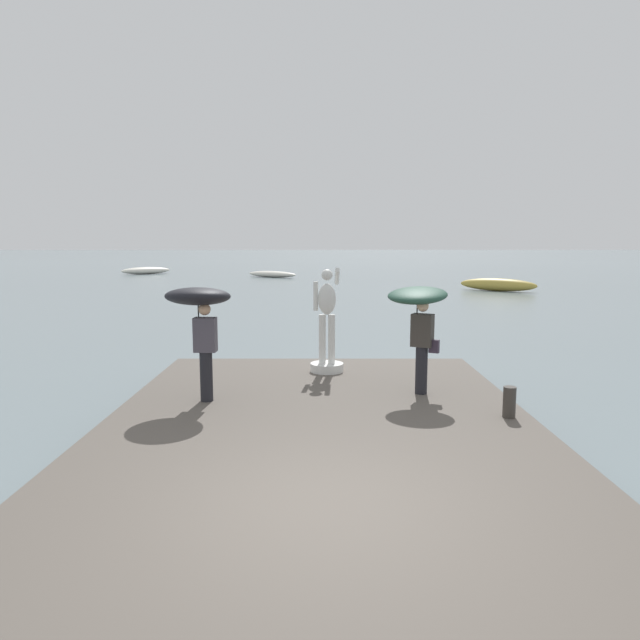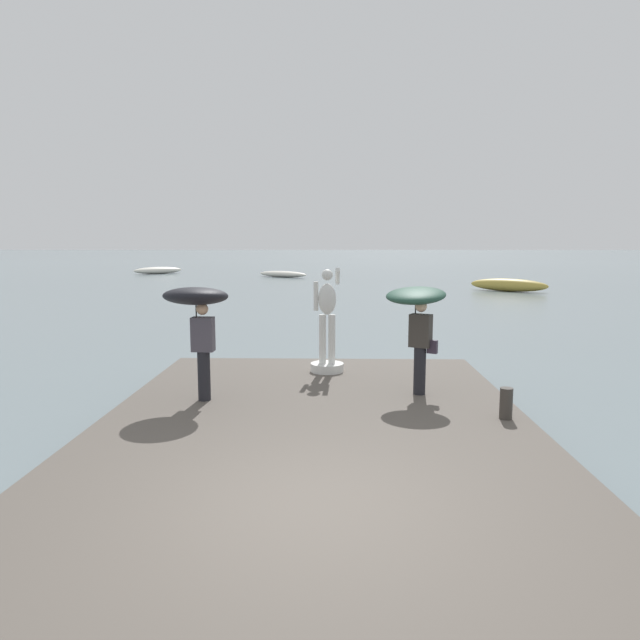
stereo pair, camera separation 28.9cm
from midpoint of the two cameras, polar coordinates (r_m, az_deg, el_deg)
ground_plane at (r=45.89m, az=-0.19°, el=3.76°), size 400.00×400.00×0.00m
pier at (r=8.69m, az=-0.97°, el=-12.29°), size 6.82×10.77×0.40m
statue_white_figure at (r=12.33m, az=0.02°, el=-1.25°), size 0.72×0.92×2.24m
onlooker_left at (r=10.19m, az=-12.64°, el=1.21°), size 1.19×1.21×2.05m
onlooker_right at (r=10.61m, az=9.00°, el=1.12°), size 1.47×1.48×2.01m
mooring_bollard at (r=9.67m, az=17.44°, el=-7.77°), size 0.20×0.20×0.50m
boat_near at (r=39.39m, az=16.99°, el=3.37°), size 4.72×3.81×0.83m
boat_mid at (r=60.43m, az=-17.01°, el=4.71°), size 4.68×4.21×0.70m
boat_far at (r=52.73m, az=-4.94°, el=4.55°), size 5.05×3.84×0.57m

